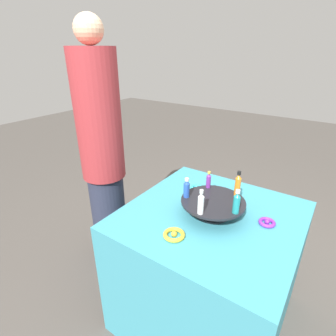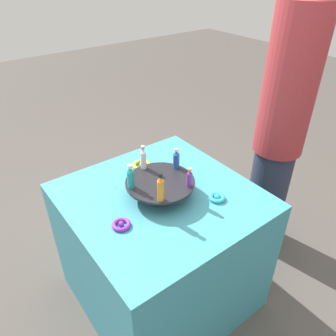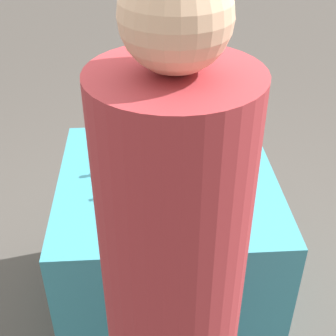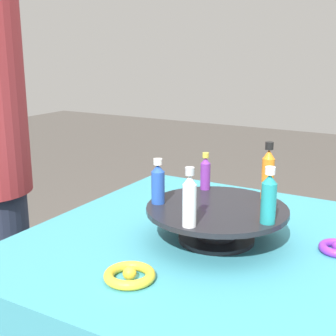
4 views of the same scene
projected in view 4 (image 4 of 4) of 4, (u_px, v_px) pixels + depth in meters
The scene contains 8 objects.
display_stand at pixel (217, 217), 1.12m from camera, with size 0.34×0.34×0.09m.
bottle_blue at pixel (158, 183), 1.13m from camera, with size 0.03×0.03×0.11m.
bottle_clear at pixel (191, 200), 0.98m from camera, with size 0.03×0.03×0.13m.
bottle_teal at pixel (269, 198), 1.00m from camera, with size 0.03×0.03×0.13m.
bottle_orange at pixel (268, 173), 1.16m from camera, with size 0.03×0.03×0.15m.
bottle_purple at pixel (205, 173), 1.24m from camera, with size 0.03×0.03×0.10m.
ribbon_bow_gold at pixel (130, 275), 0.94m from camera, with size 0.11×0.11×0.03m.
ribbon_bow_teal at pixel (182, 200), 1.40m from camera, with size 0.08×0.08×0.03m.
Camera 4 is at (0.97, 0.43, 1.22)m, focal length 50.00 mm.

